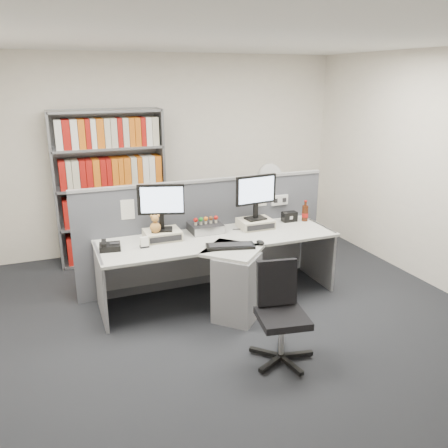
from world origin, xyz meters
name	(u,v)px	position (x,y,z in m)	size (l,w,h in m)	color
ground	(248,332)	(0.00, 0.00, 0.00)	(5.50, 5.50, 0.00)	#25272C
room_shell	(252,149)	(0.00, 0.00, 1.79)	(5.04, 5.54, 2.72)	white
partition	(206,232)	(0.00, 1.25, 0.65)	(3.00, 0.08, 1.27)	#52545D
desk	(226,267)	(0.00, 0.60, 0.46)	(2.60, 1.20, 0.72)	beige
monitor_riser_left	(162,235)	(-0.58, 0.98, 0.77)	(0.38, 0.31, 0.10)	beige
monitor_riser_right	(255,223)	(0.52, 0.98, 0.77)	(0.38, 0.31, 0.10)	beige
monitor_left	(161,203)	(-0.58, 0.98, 1.12)	(0.48, 0.21, 0.50)	black
monitor_right	(256,193)	(0.52, 0.98, 1.13)	(0.51, 0.18, 0.52)	black
desktop_pc	(206,227)	(-0.06, 1.06, 0.77)	(0.35, 0.31, 0.09)	black
figurines	(206,220)	(-0.06, 1.04, 0.86)	(0.29, 0.05, 0.09)	beige
keyboard	(230,246)	(0.00, 0.48, 0.74)	(0.52, 0.30, 0.03)	black
mouse	(260,243)	(0.32, 0.44, 0.74)	(0.07, 0.12, 0.04)	black
desk_phone	(109,246)	(-1.16, 0.86, 0.75)	(0.23, 0.21, 0.09)	black
desk_calendar	(144,243)	(-0.82, 0.80, 0.77)	(0.09, 0.07, 0.11)	black
plush_toy	(155,225)	(-0.66, 0.93, 0.90)	(0.11, 0.11, 0.20)	#B27B3B
speaker	(289,217)	(1.00, 1.05, 0.78)	(0.18, 0.10, 0.12)	black
cola_bottle	(305,213)	(1.19, 1.00, 0.82)	(0.08, 0.08, 0.25)	#3F190A
shelving_unit	(110,189)	(-0.90, 2.44, 0.98)	(1.41, 0.40, 2.00)	gray
filing_cabinet	(268,226)	(1.20, 1.99, 0.35)	(0.45, 0.61, 0.70)	gray
desk_fan	(269,178)	(1.20, 1.99, 1.05)	(0.33, 0.19, 0.55)	white
office_chair	(280,310)	(0.08, -0.47, 0.46)	(0.57, 0.56, 0.86)	silver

